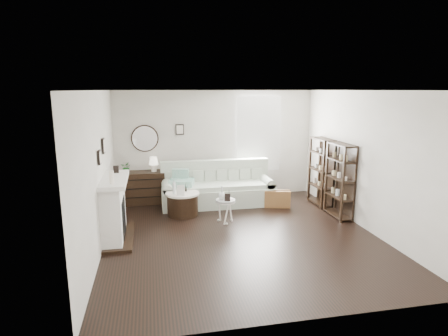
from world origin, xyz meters
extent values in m
plane|color=black|center=(0.00, 0.00, 0.00)|extent=(5.50, 5.50, 0.00)
plane|color=white|center=(0.00, 0.00, 2.70)|extent=(5.50, 5.50, 0.00)
plane|color=beige|center=(0.00, 2.75, 1.35)|extent=(5.00, 0.00, 5.00)
plane|color=beige|center=(0.00, -2.75, 1.35)|extent=(5.00, 0.00, 5.00)
plane|color=beige|center=(-2.50, 0.00, 1.35)|extent=(0.00, 5.50, 5.50)
plane|color=beige|center=(2.50, 0.00, 1.35)|extent=(0.00, 5.50, 5.50)
cube|color=white|center=(1.10, 2.73, 1.60)|extent=(1.00, 0.02, 1.80)
cube|color=white|center=(1.10, 2.67, 1.60)|extent=(1.15, 0.02, 1.90)
cylinder|color=silver|center=(-1.75, 2.72, 1.55)|extent=(0.60, 0.03, 0.60)
cube|color=black|center=(-0.90, 2.72, 1.75)|extent=(0.20, 0.03, 0.26)
cube|color=white|center=(-2.33, 0.30, 0.55)|extent=(0.34, 1.20, 1.10)
cube|color=black|center=(-2.30, 0.30, 0.40)|extent=(0.30, 0.65, 0.70)
cube|color=white|center=(-2.28, 0.30, 1.12)|extent=(0.44, 1.35, 0.08)
cube|color=black|center=(-2.25, 0.30, 0.03)|extent=(0.50, 1.40, 0.05)
cylinder|color=white|center=(-2.28, -0.15, 1.27)|extent=(0.08, 0.08, 0.22)
cube|color=black|center=(-2.28, 0.70, 1.23)|extent=(0.10, 0.03, 0.14)
cube|color=black|center=(-2.47, -0.05, 1.60)|extent=(0.03, 0.18, 0.24)
cube|color=black|center=(-2.47, 0.60, 1.70)|extent=(0.03, 0.22, 0.28)
cube|color=black|center=(2.33, 1.55, 0.80)|extent=(0.30, 0.80, 1.60)
cylinder|color=beige|center=(2.31, 1.30, 0.52)|extent=(0.08, 0.08, 0.11)
cylinder|color=beige|center=(2.31, 1.55, 0.52)|extent=(0.08, 0.08, 0.11)
cylinder|color=beige|center=(2.31, 1.80, 0.52)|extent=(0.08, 0.08, 0.11)
cylinder|color=beige|center=(2.31, 1.30, 0.92)|extent=(0.08, 0.08, 0.11)
cylinder|color=beige|center=(2.31, 1.55, 0.92)|extent=(0.08, 0.08, 0.11)
cylinder|color=beige|center=(2.31, 1.80, 0.92)|extent=(0.08, 0.08, 0.11)
cylinder|color=beige|center=(2.31, 1.30, 1.32)|extent=(0.08, 0.08, 0.11)
cylinder|color=beige|center=(2.31, 1.55, 1.32)|extent=(0.08, 0.08, 0.11)
cylinder|color=beige|center=(2.31, 1.80, 1.32)|extent=(0.08, 0.08, 0.11)
cube|color=black|center=(2.33, 0.65, 0.80)|extent=(0.30, 0.80, 1.60)
cylinder|color=beige|center=(2.31, 0.40, 0.52)|extent=(0.08, 0.08, 0.11)
cylinder|color=beige|center=(2.31, 0.65, 0.52)|extent=(0.08, 0.08, 0.11)
cylinder|color=beige|center=(2.31, 0.90, 0.52)|extent=(0.08, 0.08, 0.11)
cylinder|color=beige|center=(2.31, 0.40, 0.92)|extent=(0.08, 0.08, 0.11)
cylinder|color=beige|center=(2.31, 0.65, 0.92)|extent=(0.08, 0.08, 0.11)
cylinder|color=beige|center=(2.31, 0.90, 0.92)|extent=(0.08, 0.08, 0.11)
cylinder|color=beige|center=(2.31, 0.40, 1.32)|extent=(0.08, 0.08, 0.11)
cylinder|color=beige|center=(2.31, 0.65, 1.32)|extent=(0.08, 0.08, 0.11)
cylinder|color=beige|center=(2.31, 0.90, 1.32)|extent=(0.08, 0.08, 0.11)
cube|color=#ACB8A4|center=(-0.09, 2.00, 0.21)|extent=(2.65, 0.92, 0.43)
cube|color=#ACB8A4|center=(-0.09, 1.97, 0.48)|extent=(2.29, 0.73, 0.10)
cube|color=#ACB8A4|center=(-0.09, 2.36, 0.62)|extent=(2.65, 0.20, 0.81)
cube|color=#ACB8A4|center=(-1.29, 2.00, 0.26)|extent=(0.22, 0.87, 0.53)
cube|color=#ACB8A4|center=(1.11, 2.00, 0.26)|extent=(0.22, 0.87, 0.53)
cube|color=#2A9A64|center=(-0.95, 1.95, 0.60)|extent=(0.65, 0.58, 0.14)
cube|color=brown|center=(1.25, 1.54, 0.20)|extent=(0.63, 0.34, 0.40)
cube|color=black|center=(-1.91, 2.47, 0.39)|extent=(1.17, 0.49, 0.78)
cube|color=black|center=(-1.91, 2.22, 0.21)|extent=(1.12, 0.01, 0.02)
cube|color=black|center=(-1.91, 2.22, 0.43)|extent=(1.12, 0.01, 0.02)
cube|color=black|center=(-1.91, 2.22, 0.64)|extent=(1.12, 0.01, 0.01)
imported|color=#1B611E|center=(-2.20, 2.42, 0.91)|extent=(0.30, 0.28, 0.27)
cylinder|color=black|center=(-0.98, 1.40, 0.23)|extent=(0.67, 0.67, 0.47)
cylinder|color=white|center=(-0.98, 1.40, 0.49)|extent=(0.73, 0.73, 0.04)
cylinder|color=silver|center=(-0.15, 0.75, 0.48)|extent=(0.40, 0.40, 0.03)
cylinder|color=white|center=(-0.15, 0.75, 0.44)|extent=(0.41, 0.41, 0.02)
cylinder|color=white|center=(-0.15, 0.75, 0.23)|extent=(0.03, 0.03, 0.46)
cylinder|color=silver|center=(-1.16, 1.32, 0.66)|extent=(0.07, 0.07, 0.31)
cube|color=white|center=(-1.03, 1.22, 0.62)|extent=(0.17, 0.09, 0.22)
cube|color=black|center=(-0.13, 0.64, 0.57)|extent=(0.12, 0.08, 0.15)
camera|label=1|loc=(-1.61, -6.50, 2.71)|focal=30.00mm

